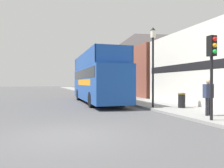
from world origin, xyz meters
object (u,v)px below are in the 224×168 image
object	(u,v)px
traffic_signal	(212,58)
tour_bus	(97,81)
pedestrian_second	(208,94)
parked_car_ahead_of_bus	(87,91)
lamp_post_second	(112,67)
lamp_post_nearest	(153,53)
litter_bin	(182,100)

from	to	relation	value
traffic_signal	tour_bus	bearing A→B (deg)	102.54
pedestrian_second	traffic_signal	world-z (taller)	traffic_signal
parked_car_ahead_of_bus	lamp_post_second	xyz separation A→B (m)	(1.46, -5.53, 2.60)
parked_car_ahead_of_bus	lamp_post_nearest	world-z (taller)	lamp_post_nearest
traffic_signal	parked_car_ahead_of_bus	bearing A→B (deg)	94.58
parked_car_ahead_of_bus	litter_bin	distance (m)	14.92
pedestrian_second	litter_bin	distance (m)	3.29
pedestrian_second	traffic_signal	size ratio (longest dim) A/B	0.49
tour_bus	lamp_post_second	bearing A→B (deg)	53.30
tour_bus	parked_car_ahead_of_bus	bearing A→B (deg)	85.97
pedestrian_second	traffic_signal	bearing A→B (deg)	-125.87
lamp_post_second	lamp_post_nearest	bearing A→B (deg)	-89.54
lamp_post_nearest	litter_bin	size ratio (longest dim) A/B	5.58
lamp_post_nearest	lamp_post_second	distance (m)	8.23
pedestrian_second	lamp_post_nearest	bearing A→B (deg)	100.90
tour_bus	lamp_post_second	xyz separation A→B (m)	(2.26, 2.88, 1.37)
parked_car_ahead_of_bus	lamp_post_nearest	xyz separation A→B (m)	(1.52, -13.75, 2.98)
pedestrian_second	litter_bin	xyz separation A→B (m)	(0.78, 3.14, -0.56)
traffic_signal	litter_bin	size ratio (longest dim) A/B	3.85
lamp_post_second	parked_car_ahead_of_bus	bearing A→B (deg)	104.75
tour_bus	parked_car_ahead_of_bus	world-z (taller)	tour_bus
tour_bus	traffic_signal	size ratio (longest dim) A/B	3.03
pedestrian_second	litter_bin	bearing A→B (deg)	76.07
parked_car_ahead_of_bus	traffic_signal	world-z (taller)	traffic_signal
parked_car_ahead_of_bus	lamp_post_nearest	distance (m)	14.16
traffic_signal	lamp_post_second	size ratio (longest dim) A/B	0.79
traffic_signal	lamp_post_nearest	xyz separation A→B (m)	(0.01, 5.07, 0.90)
pedestrian_second	litter_bin	world-z (taller)	pedestrian_second
traffic_signal	lamp_post_second	distance (m)	13.30
parked_car_ahead_of_bus	tour_bus	bearing A→B (deg)	-95.02
pedestrian_second	lamp_post_nearest	world-z (taller)	lamp_post_nearest
lamp_post_nearest	traffic_signal	bearing A→B (deg)	-90.14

